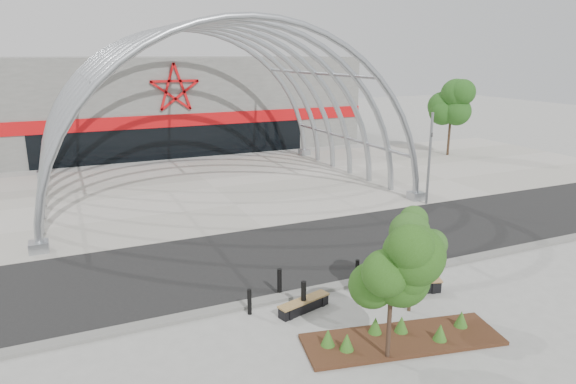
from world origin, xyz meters
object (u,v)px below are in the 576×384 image
at_px(bench_0, 304,305).
at_px(bench_1, 409,286).
at_px(signal_pole, 429,157).
at_px(street_tree_0, 392,267).
at_px(bollard_2, 304,297).
at_px(street_tree_1, 414,241).

distance_m(bench_0, bench_1, 4.09).
height_order(signal_pole, street_tree_0, signal_pole).
bearing_deg(bench_0, bench_1, -4.08).
bearing_deg(bench_0, signal_pole, 35.48).
height_order(signal_pole, bollard_2, signal_pole).
xyz_separation_m(signal_pole, bench_0, (-11.83, -8.43, -2.53)).
bearing_deg(bollard_2, street_tree_1, -23.17).
xyz_separation_m(bench_0, bench_1, (4.08, -0.29, 0.03)).
bearing_deg(bench_1, street_tree_0, -134.55).
xyz_separation_m(street_tree_0, street_tree_1, (2.32, 2.09, -0.34)).
bearing_deg(street_tree_1, bench_1, 52.99).
bearing_deg(street_tree_1, bench_0, 156.17).
xyz_separation_m(signal_pole, bollard_2, (-11.86, -8.47, -2.19)).
bearing_deg(street_tree_0, bench_0, 104.46).
bearing_deg(street_tree_0, street_tree_1, 42.04).
distance_m(street_tree_0, bench_1, 5.21).
xyz_separation_m(street_tree_0, bollard_2, (-0.94, 3.48, -2.28)).
bearing_deg(street_tree_0, signal_pole, 47.55).
relative_size(street_tree_1, bench_1, 1.48).
height_order(street_tree_0, bench_1, street_tree_0).
bearing_deg(street_tree_0, bench_1, 45.45).
bearing_deg(bench_1, street_tree_1, -127.01).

